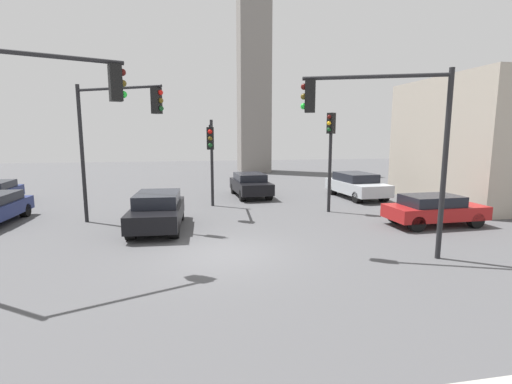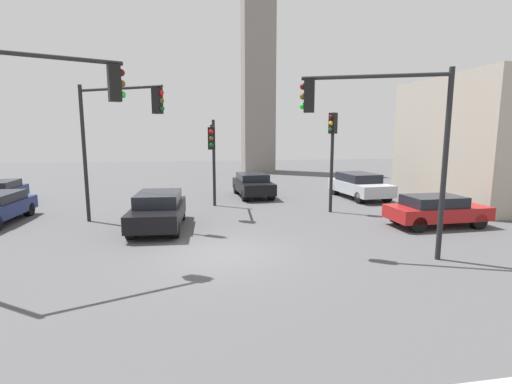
% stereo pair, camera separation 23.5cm
% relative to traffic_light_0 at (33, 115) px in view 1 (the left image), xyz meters
% --- Properties ---
extents(ground_plane, '(86.87, 86.87, 0.00)m').
position_rel_traffic_light_0_xyz_m(ground_plane, '(4.90, 1.32, -4.34)').
color(ground_plane, '#4C4C4F').
extents(traffic_light_0, '(3.93, 1.71, 5.98)m').
position_rel_traffic_light_0_xyz_m(traffic_light_0, '(0.00, 0.00, 0.00)').
color(traffic_light_0, black).
rests_on(traffic_light_0, ground_plane).
extents(traffic_light_1, '(0.48, 0.45, 4.90)m').
position_rel_traffic_light_0_xyz_m(traffic_light_1, '(10.72, 6.97, -0.91)').
color(traffic_light_1, black).
rests_on(traffic_light_1, ground_plane).
extents(traffic_light_2, '(0.51, 3.41, 4.63)m').
position_rel_traffic_light_0_xyz_m(traffic_light_2, '(4.96, 8.06, -1.12)').
color(traffic_light_2, black).
rests_on(traffic_light_2, ground_plane).
extents(traffic_light_3, '(4.18, 1.77, 5.80)m').
position_rel_traffic_light_0_xyz_m(traffic_light_3, '(9.66, 0.32, -0.13)').
color(traffic_light_3, black).
rests_on(traffic_light_3, ground_plane).
extents(traffic_light_4, '(3.72, 2.30, 5.96)m').
position_rel_traffic_light_0_xyz_m(traffic_light_4, '(0.89, 5.92, -0.06)').
color(traffic_light_4, black).
rests_on(traffic_light_4, ground_plane).
extents(car_0, '(2.14, 4.52, 1.48)m').
position_rel_traffic_light_0_xyz_m(car_0, '(2.52, 5.06, -3.56)').
color(car_0, black).
rests_on(car_0, ground_plane).
extents(car_3, '(2.42, 4.75, 1.52)m').
position_rel_traffic_light_0_xyz_m(car_3, '(13.98, 10.66, -3.54)').
color(car_3, '#ADB2B7').
rests_on(car_3, ground_plane).
extents(car_4, '(4.15, 1.88, 1.32)m').
position_rel_traffic_light_0_xyz_m(car_4, '(14.08, 3.45, -3.63)').
color(car_4, maroon).
rests_on(car_4, ground_plane).
extents(car_5, '(2.15, 4.35, 1.44)m').
position_rel_traffic_light_0_xyz_m(car_5, '(7.64, 12.29, -3.57)').
color(car_5, black).
rests_on(car_5, ground_plane).
extents(skyline_tower, '(3.11, 3.11, 22.72)m').
position_rel_traffic_light_0_xyz_m(skyline_tower, '(10.68, 28.04, 7.02)').
color(skyline_tower, gray).
rests_on(skyline_tower, ground_plane).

